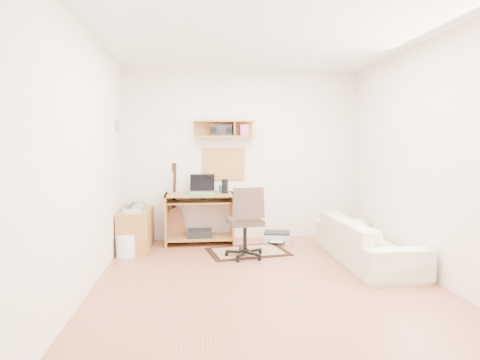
{
  "coord_description": "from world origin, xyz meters",
  "views": [
    {
      "loc": [
        -0.73,
        -4.18,
        1.46
      ],
      "look_at": [
        -0.15,
        1.05,
        1.0
      ],
      "focal_mm": 30.01,
      "sensor_mm": 36.0,
      "label": 1
    }
  ],
  "objects": [
    {
      "name": "printer",
      "position": [
        0.48,
        1.66,
        0.09
      ],
      "size": [
        0.46,
        0.39,
        0.15
      ],
      "primitive_type": "cube",
      "rotation": [
        0.0,
        0.0,
        -0.23
      ],
      "color": "#A5A8AA",
      "rests_on": "floor"
    },
    {
      "name": "waste_basket",
      "position": [
        -1.65,
        1.1,
        0.14
      ],
      "size": [
        0.29,
        0.29,
        0.28
      ],
      "primitive_type": "cylinder",
      "rotation": [
        0.0,
        0.0,
        0.27
      ],
      "color": "white",
      "rests_on": "floor"
    },
    {
      "name": "laptop",
      "position": [
        -0.64,
        1.71,
        0.89
      ],
      "size": [
        0.39,
        0.39,
        0.28
      ],
      "primitive_type": null,
      "rotation": [
        0.0,
        0.0,
        -0.07
      ],
      "color": "silver",
      "rests_on": "desk"
    },
    {
      "name": "rug",
      "position": [
        -0.03,
        1.15,
        0.01
      ],
      "size": [
        1.17,
        0.89,
        0.01
      ],
      "primitive_type": "cube",
      "rotation": [
        0.0,
        0.0,
        0.18
      ],
      "color": "beige",
      "rests_on": "floor"
    },
    {
      "name": "pencil_cup",
      "position": [
        -0.35,
        1.83,
        0.8
      ],
      "size": [
        0.07,
        0.07,
        0.11
      ],
      "primitive_type": "cylinder",
      "color": "#2F568F",
      "rests_on": "desk"
    },
    {
      "name": "task_chair",
      "position": [
        -0.1,
        0.91,
        0.47
      ],
      "size": [
        0.54,
        0.54,
        0.94
      ],
      "primitive_type": null,
      "rotation": [
        0.0,
        0.0,
        0.12
      ],
      "color": "#3D2E24",
      "rests_on": "floor"
    },
    {
      "name": "back_wall",
      "position": [
        0.0,
        2.0,
        1.3
      ],
      "size": [
        3.6,
        0.01,
        2.6
      ],
      "primitive_type": "cube",
      "color": "white",
      "rests_on": "ground"
    },
    {
      "name": "cabinet",
      "position": [
        -1.58,
        1.55,
        0.28
      ],
      "size": [
        0.4,
        0.9,
        0.55
      ],
      "primitive_type": "cube",
      "color": "#A6793A",
      "rests_on": "floor"
    },
    {
      "name": "desk",
      "position": [
        -0.67,
        1.73,
        0.38
      ],
      "size": [
        1.0,
        0.55,
        0.75
      ],
      "primitive_type": null,
      "color": "#A6793A",
      "rests_on": "floor"
    },
    {
      "name": "right_wall",
      "position": [
        1.8,
        0.0,
        1.3
      ],
      "size": [
        0.01,
        4.0,
        2.6
      ],
      "primitive_type": "cube",
      "color": "white",
      "rests_on": "ground"
    },
    {
      "name": "sofa",
      "position": [
        1.38,
        0.55,
        0.36
      ],
      "size": [
        0.54,
        1.86,
        0.73
      ],
      "primitive_type": "imported",
      "rotation": [
        0.0,
        0.0,
        1.57
      ],
      "color": "beige",
      "rests_on": "floor"
    },
    {
      "name": "music_keyboard",
      "position": [
        -1.58,
        1.55,
        0.58
      ],
      "size": [
        0.22,
        0.7,
        0.06
      ],
      "primitive_type": "cube",
      "color": "#B2B5BA",
      "rests_on": "cabinet"
    },
    {
      "name": "floor",
      "position": [
        0.0,
        0.0,
        -0.01
      ],
      "size": [
        3.6,
        4.0,
        0.01
      ],
      "primitive_type": "cube",
      "color": "#AD6C48",
      "rests_on": "ground"
    },
    {
      "name": "wall_photo",
      "position": [
        -1.79,
        1.5,
        1.72
      ],
      "size": [
        0.02,
        0.2,
        0.15
      ],
      "primitive_type": "cube",
      "color": "#4C8CBF",
      "rests_on": "left_wall"
    },
    {
      "name": "desk_lamp",
      "position": [
        -0.5,
        1.87,
        0.89
      ],
      "size": [
        0.09,
        0.09,
        0.28
      ],
      "primitive_type": null,
      "color": "black",
      "rests_on": "desk"
    },
    {
      "name": "wall_shelf",
      "position": [
        -0.3,
        1.88,
        1.7
      ],
      "size": [
        0.9,
        0.25,
        0.26
      ],
      "primitive_type": "cube",
      "color": "#A6793A",
      "rests_on": "back_wall"
    },
    {
      "name": "left_wall",
      "position": [
        -1.8,
        0.0,
        1.3
      ],
      "size": [
        0.01,
        4.0,
        2.6
      ],
      "primitive_type": "cube",
      "color": "white",
      "rests_on": "ground"
    },
    {
      "name": "cork_board",
      "position": [
        -0.3,
        1.98,
        1.17
      ],
      "size": [
        0.64,
        0.03,
        0.49
      ],
      "primitive_type": "cube",
      "color": "tan",
      "rests_on": "back_wall"
    },
    {
      "name": "boombox",
      "position": [
        -0.34,
        1.87,
        1.68
      ],
      "size": [
        0.31,
        0.14,
        0.16
      ],
      "primitive_type": "cube",
      "color": "black",
      "rests_on": "wall_shelf"
    },
    {
      "name": "ceiling",
      "position": [
        0.0,
        0.0,
        2.6
      ],
      "size": [
        3.6,
        4.0,
        0.01
      ],
      "primitive_type": "cube",
      "color": "white",
      "rests_on": "ground"
    },
    {
      "name": "guitar",
      "position": [
        -1.05,
        1.86,
        0.6
      ],
      "size": [
        0.36,
        0.27,
        1.2
      ],
      "primitive_type": null,
      "rotation": [
        0.0,
        0.0,
        0.22
      ],
      "color": "brown",
      "rests_on": "floor"
    },
    {
      "name": "speaker",
      "position": [
        -0.3,
        1.68,
        0.85
      ],
      "size": [
        0.09,
        0.09,
        0.21
      ],
      "primitive_type": "cylinder",
      "color": "black",
      "rests_on": "desk"
    }
  ]
}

